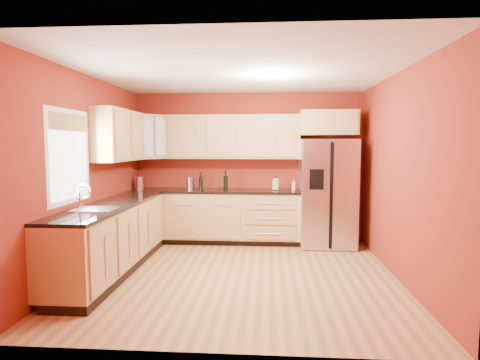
{
  "coord_description": "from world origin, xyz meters",
  "views": [
    {
      "loc": [
        0.37,
        -5.09,
        1.69
      ],
      "look_at": [
        -0.05,
        0.9,
        1.16
      ],
      "focal_mm": 30.0,
      "sensor_mm": 36.0,
      "label": 1
    }
  ],
  "objects_px": {
    "canister_left": "(140,183)",
    "soap_dispenser": "(293,185)",
    "refrigerator": "(327,193)",
    "wine_bottle_a": "(201,181)",
    "knife_block": "(276,184)"
  },
  "relations": [
    {
      "from": "canister_left",
      "to": "soap_dispenser",
      "type": "xyz_separation_m",
      "value": [
        2.65,
        0.08,
        -0.02
      ]
    },
    {
      "from": "refrigerator",
      "to": "soap_dispenser",
      "type": "height_order",
      "value": "refrigerator"
    },
    {
      "from": "canister_left",
      "to": "wine_bottle_a",
      "type": "relative_size",
      "value": 0.71
    },
    {
      "from": "wine_bottle_a",
      "to": "knife_block",
      "type": "distance_m",
      "value": 1.29
    },
    {
      "from": "canister_left",
      "to": "soap_dispenser",
      "type": "bearing_deg",
      "value": 1.79
    },
    {
      "from": "canister_left",
      "to": "wine_bottle_a",
      "type": "xyz_separation_m",
      "value": [
        1.06,
        0.06,
        0.04
      ]
    },
    {
      "from": "refrigerator",
      "to": "wine_bottle_a",
      "type": "distance_m",
      "value": 2.15
    },
    {
      "from": "canister_left",
      "to": "soap_dispenser",
      "type": "distance_m",
      "value": 2.65
    },
    {
      "from": "refrigerator",
      "to": "canister_left",
      "type": "bearing_deg",
      "value": 179.26
    },
    {
      "from": "wine_bottle_a",
      "to": "soap_dispenser",
      "type": "bearing_deg",
      "value": 0.66
    },
    {
      "from": "canister_left",
      "to": "wine_bottle_a",
      "type": "height_order",
      "value": "wine_bottle_a"
    },
    {
      "from": "canister_left",
      "to": "knife_block",
      "type": "relative_size",
      "value": 1.09
    },
    {
      "from": "wine_bottle_a",
      "to": "soap_dispenser",
      "type": "xyz_separation_m",
      "value": [
        1.59,
        0.02,
        -0.06
      ]
    },
    {
      "from": "canister_left",
      "to": "wine_bottle_a",
      "type": "bearing_deg",
      "value": 3.48
    },
    {
      "from": "knife_block",
      "to": "canister_left",
      "type": "bearing_deg",
      "value": -166.46
    }
  ]
}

